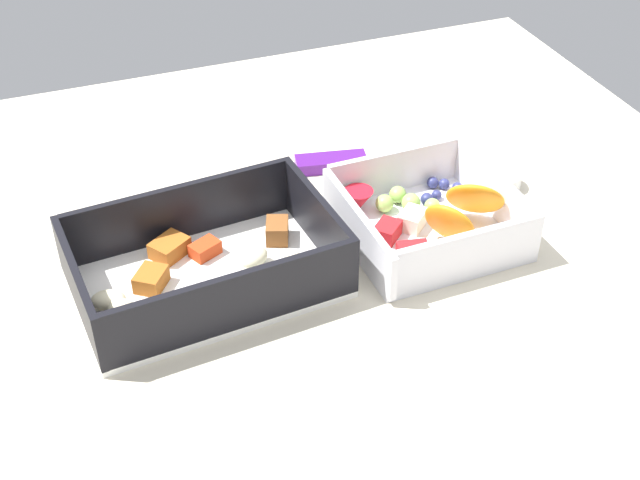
{
  "coord_description": "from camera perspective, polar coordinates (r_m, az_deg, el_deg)",
  "views": [
    {
      "loc": [
        -22.03,
        -53.01,
        48.16
      ],
      "look_at": [
        -1.69,
        0.79,
        4.0
      ],
      "focal_mm": 48.26,
      "sensor_mm": 36.0,
      "label": 1
    }
  ],
  "objects": [
    {
      "name": "fruit_bowl",
      "position": [
        0.76,
        7.16,
        1.5
      ],
      "size": [
        14.83,
        14.41,
        5.79
      ],
      "rotation": [
        0.0,
        0.0,
        0.03
      ],
      "color": "white",
      "rests_on": "table_surface"
    },
    {
      "name": "paper_cup_liner",
      "position": [
        0.84,
        12.02,
        3.91
      ],
      "size": [
        3.46,
        3.46,
        1.53
      ],
      "primitive_type": "cylinder",
      "color": "white",
      "rests_on": "table_surface"
    },
    {
      "name": "candy_bar",
      "position": [
        0.85,
        0.74,
        5.15
      ],
      "size": [
        7.34,
        3.75,
        1.2
      ],
      "primitive_type": "cube",
      "rotation": [
        0.0,
        0.0,
        -0.2
      ],
      "color": "#51197A",
      "rests_on": "table_surface"
    },
    {
      "name": "table_surface",
      "position": [
        0.74,
        1.44,
        -1.9
      ],
      "size": [
        80.0,
        80.0,
        2.0
      ],
      "primitive_type": "cube",
      "color": "beige",
      "rests_on": "ground"
    },
    {
      "name": "pasta_container",
      "position": [
        0.7,
        -7.73,
        -1.89
      ],
      "size": [
        22.08,
        15.32,
        5.78
      ],
      "rotation": [
        0.0,
        0.0,
        0.09
      ],
      "color": "white",
      "rests_on": "table_surface"
    }
  ]
}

